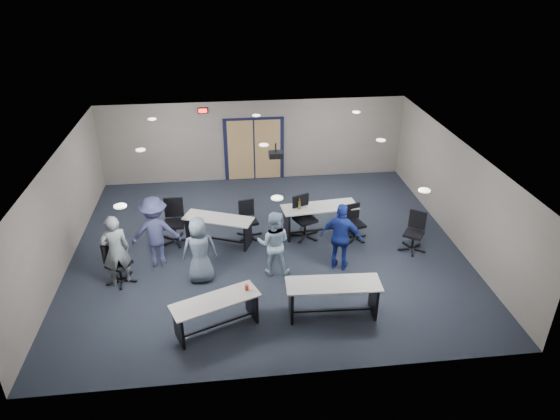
{
  "coord_description": "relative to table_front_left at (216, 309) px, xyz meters",
  "views": [
    {
      "loc": [
        -0.96,
        -11.2,
        7.0
      ],
      "look_at": [
        0.31,
        -0.3,
        1.24
      ],
      "focal_mm": 32.0,
      "sensor_mm": 36.0,
      "label": 1
    }
  ],
  "objects": [
    {
      "name": "person_back",
      "position": [
        -1.44,
        2.6,
        0.41
      ],
      "size": [
        1.23,
        0.77,
        1.83
      ],
      "primitive_type": "imported",
      "rotation": [
        0.0,
        0.0,
        3.22
      ],
      "color": "#393D66",
      "rests_on": "floor"
    },
    {
      "name": "table_front_right",
      "position": [
        2.45,
        0.17,
        0.05
      ],
      "size": [
        2.02,
        0.76,
        0.81
      ],
      "rotation": [
        0.0,
        0.0,
        -0.05
      ],
      "color": "beige",
      "rests_on": "floor"
    },
    {
      "name": "double_door",
      "position": [
        1.31,
        7.53,
        0.55
      ],
      "size": [
        2.0,
        0.07,
        2.2
      ],
      "color": "black",
      "rests_on": "back_wall"
    },
    {
      "name": "person_gray",
      "position": [
        -2.26,
        1.88,
        0.39
      ],
      "size": [
        0.76,
        0.62,
        1.78
      ],
      "primitive_type": "imported",
      "rotation": [
        0.0,
        0.0,
        3.49
      ],
      "color": "gray",
      "rests_on": "floor"
    },
    {
      "name": "left_wall",
      "position": [
        -3.69,
        3.06,
        0.85
      ],
      "size": [
        0.04,
        9.0,
        2.7
      ],
      "primitive_type": "cube",
      "color": "slate",
      "rests_on": "floor"
    },
    {
      "name": "chair_loose_left",
      "position": [
        -2.25,
        1.92,
        0.03
      ],
      "size": [
        0.91,
        0.91,
        1.06
      ],
      "primitive_type": null,
      "rotation": [
        0.0,
        0.0,
        1.05
      ],
      "color": "black",
      "rests_on": "floor"
    },
    {
      "name": "table_front_left",
      "position": [
        0.0,
        0.0,
        0.0
      ],
      "size": [
        1.9,
        1.24,
        0.85
      ],
      "rotation": [
        0.0,
        0.0,
        0.39
      ],
      "color": "beige",
      "rests_on": "floor"
    },
    {
      "name": "person_lightblue",
      "position": [
        1.38,
        1.89,
        0.32
      ],
      "size": [
        0.91,
        0.77,
        1.64
      ],
      "primitive_type": "imported",
      "rotation": [
        0.0,
        0.0,
        2.94
      ],
      "color": "#ACC8E3",
      "rests_on": "floor"
    },
    {
      "name": "front_wall",
      "position": [
        1.31,
        -1.44,
        0.85
      ],
      "size": [
        10.0,
        0.04,
        2.7
      ],
      "primitive_type": "cube",
      "color": "slate",
      "rests_on": "floor"
    },
    {
      "name": "chair_back_c",
      "position": [
        2.39,
        3.46,
        0.08
      ],
      "size": [
        0.98,
        0.98,
        1.17
      ],
      "primitive_type": null,
      "rotation": [
        0.0,
        0.0,
        0.42
      ],
      "color": "black",
      "rests_on": "floor"
    },
    {
      "name": "chair_back_b",
      "position": [
        0.88,
        3.67,
        0.0
      ],
      "size": [
        0.76,
        0.76,
        1.02
      ],
      "primitive_type": null,
      "rotation": [
        0.0,
        0.0,
        0.21
      ],
      "color": "black",
      "rests_on": "floor"
    },
    {
      "name": "table_back_right",
      "position": [
        2.8,
        3.62,
        0.07
      ],
      "size": [
        2.11,
        0.88,
        1.14
      ],
      "rotation": [
        0.0,
        0.0,
        0.1
      ],
      "color": "beige",
      "rests_on": "floor"
    },
    {
      "name": "person_plaid",
      "position": [
        -0.36,
        1.78,
        0.32
      ],
      "size": [
        0.85,
        0.6,
        1.65
      ],
      "primitive_type": "imported",
      "rotation": [
        0.0,
        0.0,
        3.24
      ],
      "color": "slate",
      "rests_on": "floor"
    },
    {
      "name": "chair_loose_right",
      "position": [
        5.07,
        2.48,
        0.02
      ],
      "size": [
        0.92,
        0.92,
        1.05
      ],
      "primitive_type": null,
      "rotation": [
        0.0,
        0.0,
        -0.61
      ],
      "color": "black",
      "rests_on": "floor"
    },
    {
      "name": "chair_back_a",
      "position": [
        -1.09,
        3.62,
        0.09
      ],
      "size": [
        0.75,
        0.75,
        1.19
      ],
      "primitive_type": null,
      "rotation": [
        0.0,
        0.0,
        -0.01
      ],
      "color": "black",
      "rests_on": "floor"
    },
    {
      "name": "floor",
      "position": [
        1.31,
        3.06,
        -0.5
      ],
      "size": [
        10.0,
        10.0,
        0.0
      ],
      "primitive_type": "plane",
      "color": "black",
      "rests_on": "ground"
    },
    {
      "name": "right_wall",
      "position": [
        6.31,
        3.06,
        0.85
      ],
      "size": [
        0.04,
        9.0,
        2.7
      ],
      "primitive_type": "cube",
      "color": "slate",
      "rests_on": "floor"
    },
    {
      "name": "chair_back_d",
      "position": [
        3.72,
        3.2,
        -0.02
      ],
      "size": [
        0.76,
        0.76,
        0.98
      ],
      "primitive_type": null,
      "rotation": [
        0.0,
        0.0,
        0.28
      ],
      "color": "black",
      "rests_on": "floor"
    },
    {
      "name": "ceiling",
      "position": [
        1.31,
        3.06,
        2.2
      ],
      "size": [
        10.0,
        9.0,
        0.04
      ],
      "primitive_type": "cube",
      "color": "white",
      "rests_on": "back_wall"
    },
    {
      "name": "exit_sign",
      "position": [
        -0.29,
        7.51,
        1.95
      ],
      "size": [
        0.32,
        0.07,
        0.18
      ],
      "color": "black",
      "rests_on": "back_wall"
    },
    {
      "name": "ceiling_can_lights",
      "position": [
        1.31,
        3.31,
        2.17
      ],
      "size": [
        6.24,
        5.74,
        0.02
      ],
      "primitive_type": null,
      "color": "white",
      "rests_on": "ceiling"
    },
    {
      "name": "back_wall",
      "position": [
        1.31,
        7.56,
        0.85
      ],
      "size": [
        10.0,
        0.04,
        2.7
      ],
      "primitive_type": "cube",
      "color": "slate",
      "rests_on": "floor"
    },
    {
      "name": "ceiling_projector",
      "position": [
        1.61,
        3.56,
        1.9
      ],
      "size": [
        0.35,
        0.32,
        0.37
      ],
      "color": "black",
      "rests_on": "ceiling"
    },
    {
      "name": "person_navy",
      "position": [
        3.01,
        1.9,
        0.37
      ],
      "size": [
        1.1,
        0.83,
        1.74
      ],
      "primitive_type": "imported",
      "rotation": [
        0.0,
        0.0,
        2.69
      ],
      "color": "navy",
      "rests_on": "floor"
    },
    {
      "name": "table_back_left",
      "position": [
        0.07,
        3.45,
        0.0
      ],
      "size": [
        1.93,
        1.25,
        0.74
      ],
      "rotation": [
        0.0,
        0.0,
        -0.39
      ],
      "color": "beige",
      "rests_on": "floor"
    }
  ]
}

